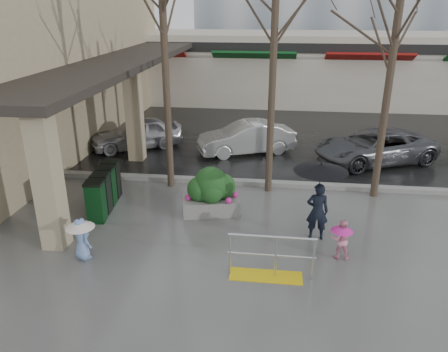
% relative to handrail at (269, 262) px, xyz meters
% --- Properties ---
extents(ground, '(120.00, 120.00, 0.00)m').
position_rel_handrail_xyz_m(ground, '(-1.36, 1.20, -0.38)').
color(ground, '#51514F').
rests_on(ground, ground).
extents(street_asphalt, '(120.00, 36.00, 0.01)m').
position_rel_handrail_xyz_m(street_asphalt, '(-1.36, 23.20, -0.37)').
color(street_asphalt, black).
rests_on(street_asphalt, ground).
extents(curb, '(120.00, 0.30, 0.15)m').
position_rel_handrail_xyz_m(curb, '(-1.36, 5.20, -0.30)').
color(curb, gray).
rests_on(curb, ground).
extents(near_building, '(6.00, 18.00, 8.00)m').
position_rel_handrail_xyz_m(near_building, '(-10.36, 9.20, 3.62)').
color(near_building, tan).
rests_on(near_building, ground).
extents(canopy_slab, '(2.80, 18.00, 0.25)m').
position_rel_handrail_xyz_m(canopy_slab, '(-6.16, 9.20, 3.25)').
color(canopy_slab, '#2D2823').
rests_on(canopy_slab, pillar_front).
extents(pillar_front, '(0.55, 0.55, 3.50)m').
position_rel_handrail_xyz_m(pillar_front, '(-5.26, 0.70, 1.37)').
color(pillar_front, tan).
rests_on(pillar_front, ground).
extents(pillar_back, '(0.55, 0.55, 3.50)m').
position_rel_handrail_xyz_m(pillar_back, '(-5.26, 7.20, 1.37)').
color(pillar_back, tan).
rests_on(pillar_back, ground).
extents(storefront_row, '(34.00, 6.74, 4.00)m').
position_rel_handrail_xyz_m(storefront_row, '(0.64, 19.17, 1.64)').
color(storefront_row, beige).
rests_on(storefront_row, ground).
extents(handrail, '(1.90, 0.50, 1.03)m').
position_rel_handrail_xyz_m(handrail, '(0.00, 0.00, 0.00)').
color(handrail, yellow).
rests_on(handrail, ground).
extents(tree_west, '(3.20, 3.20, 6.80)m').
position_rel_handrail_xyz_m(tree_west, '(-3.36, 4.80, 4.71)').
color(tree_west, '#382B21').
rests_on(tree_west, ground).
extents(tree_midwest, '(3.20, 3.20, 7.00)m').
position_rel_handrail_xyz_m(tree_midwest, '(-0.16, 4.80, 4.86)').
color(tree_midwest, '#382B21').
rests_on(tree_midwest, ground).
extents(tree_mideast, '(3.20, 3.20, 6.50)m').
position_rel_handrail_xyz_m(tree_mideast, '(3.14, 4.80, 4.48)').
color(tree_mideast, '#382B21').
rests_on(tree_mideast, ground).
extents(woman, '(1.33, 1.33, 2.06)m').
position_rel_handrail_xyz_m(woman, '(1.14, 1.87, 0.98)').
color(woman, black).
rests_on(woman, ground).
extents(child_pink, '(0.52, 0.52, 0.99)m').
position_rel_handrail_xyz_m(child_pink, '(1.64, 0.99, 0.19)').
color(child_pink, pink).
rests_on(child_pink, ground).
extents(child_blue, '(0.68, 0.68, 1.05)m').
position_rel_handrail_xyz_m(child_blue, '(-4.36, 0.21, 0.27)').
color(child_blue, '#7493CE').
rests_on(child_blue, ground).
extents(planter, '(1.73, 1.13, 1.39)m').
position_rel_handrail_xyz_m(planter, '(-1.73, 2.98, 0.29)').
color(planter, gray).
rests_on(planter, ground).
extents(news_boxes, '(0.68, 2.15, 1.18)m').
position_rel_handrail_xyz_m(news_boxes, '(-4.86, 2.90, 0.22)').
color(news_boxes, '#0D3A17').
rests_on(news_boxes, ground).
extents(car_a, '(3.96, 3.10, 1.26)m').
position_rel_handrail_xyz_m(car_a, '(-5.71, 8.58, 0.25)').
color(car_a, silver).
rests_on(car_a, ground).
extents(car_b, '(4.04, 2.68, 1.26)m').
position_rel_handrail_xyz_m(car_b, '(-1.17, 8.50, 0.25)').
color(car_b, silver).
rests_on(car_b, ground).
extents(car_c, '(4.99, 3.71, 1.26)m').
position_rel_handrail_xyz_m(car_c, '(3.71, 7.97, 0.25)').
color(car_c, '#4F5156').
rests_on(car_c, ground).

